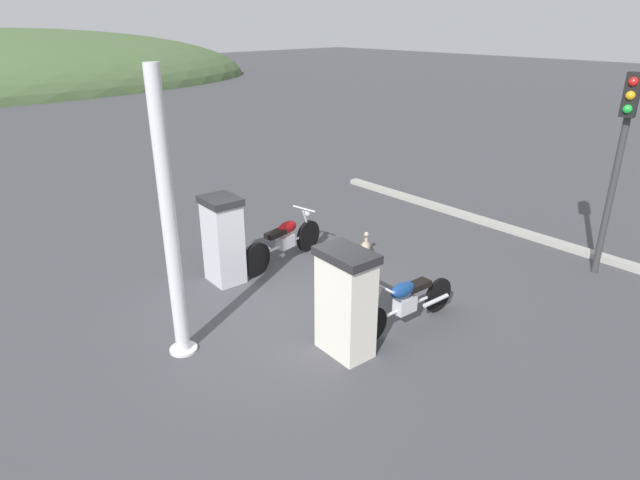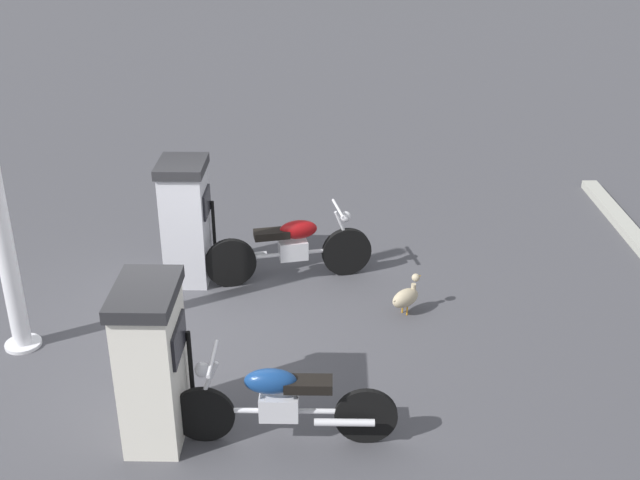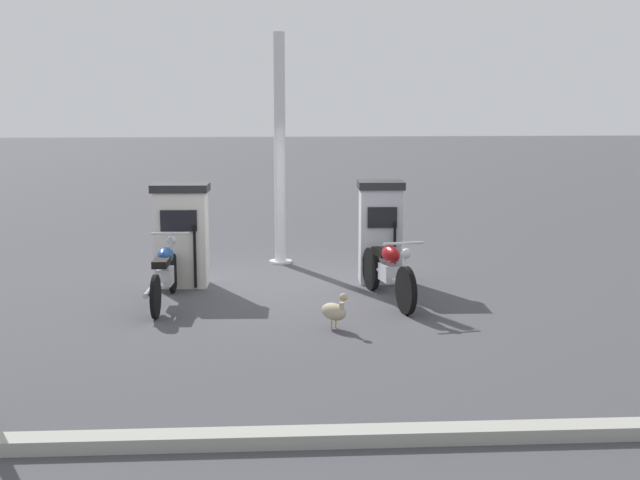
{
  "view_description": "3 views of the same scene",
  "coord_description": "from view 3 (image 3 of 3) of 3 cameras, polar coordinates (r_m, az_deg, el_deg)",
  "views": [
    {
      "loc": [
        -4.92,
        -6.17,
        4.48
      ],
      "look_at": [
        1.21,
        0.49,
        0.74
      ],
      "focal_mm": 30.26,
      "sensor_mm": 36.0,
      "label": 1
    },
    {
      "loc": [
        1.03,
        -7.64,
        4.96
      ],
      "look_at": [
        1.45,
        0.36,
        1.08
      ],
      "focal_mm": 44.91,
      "sensor_mm": 36.0,
      "label": 2
    },
    {
      "loc": [
        12.21,
        -0.6,
        2.76
      ],
      "look_at": [
        0.54,
        0.52,
        0.8
      ],
      "focal_mm": 45.36,
      "sensor_mm": 36.0,
      "label": 3
    }
  ],
  "objects": [
    {
      "name": "ground_plane",
      "position": [
        12.54,
        -2.62,
        -3.26
      ],
      "size": [
        120.0,
        120.0,
        0.0
      ],
      "primitive_type": "plane",
      "color": "#424247"
    },
    {
      "name": "motorcycle_far_pump",
      "position": [
        11.49,
        4.85,
        -2.14
      ],
      "size": [
        2.13,
        0.58,
        0.96
      ],
      "color": "black",
      "rests_on": "ground"
    },
    {
      "name": "wandering_duck",
      "position": [
        10.12,
        1.02,
        -5.01
      ],
      "size": [
        0.43,
        0.39,
        0.48
      ],
      "color": "tan",
      "rests_on": "ground"
    },
    {
      "name": "fuel_pump_near",
      "position": [
        12.57,
        -9.73,
        0.39
      ],
      "size": [
        0.64,
        0.9,
        1.59
      ],
      "color": "silver",
      "rests_on": "ground"
    },
    {
      "name": "fuel_pump_far",
      "position": [
        12.72,
        4.28,
        0.63
      ],
      "size": [
        0.66,
        0.75,
        1.6
      ],
      "color": "silver",
      "rests_on": "ground"
    },
    {
      "name": "canopy_support_pole",
      "position": [
        14.14,
        -2.86,
        6.07
      ],
      "size": [
        0.4,
        0.4,
        4.0
      ],
      "color": "silver",
      "rests_on": "ground"
    },
    {
      "name": "road_edge_kerb",
      "position": [
        6.86,
        -0.03,
        -13.72
      ],
      "size": [
        0.55,
        8.72,
        0.12
      ],
      "color": "#9E9E93",
      "rests_on": "ground"
    },
    {
      "name": "motorcycle_near_pump",
      "position": [
        11.52,
        -10.91,
        -2.22
      ],
      "size": [
        2.08,
        0.56,
        0.93
      ],
      "color": "black",
      "rests_on": "ground"
    }
  ]
}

